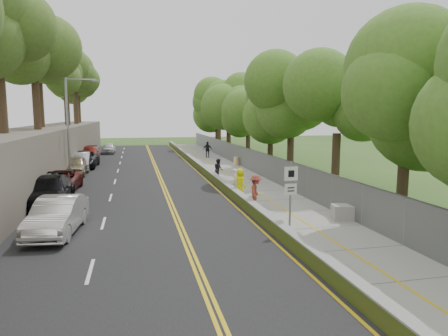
{
  "coord_description": "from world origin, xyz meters",
  "views": [
    {
      "loc": [
        -5.64,
        -19.31,
        5.22
      ],
      "look_at": [
        0.5,
        8.0,
        1.4
      ],
      "focal_mm": 32.0,
      "sensor_mm": 36.0,
      "label": 1
    }
  ],
  "objects_px": {
    "signpost": "(291,188)",
    "person_far": "(208,150)",
    "construction_barrel": "(236,161)",
    "streetlight": "(71,121)",
    "car_1": "(57,216)",
    "concrete_block": "(343,212)",
    "car_2": "(59,182)",
    "painter_0": "(240,182)"
  },
  "relations": [
    {
      "from": "signpost",
      "to": "person_far",
      "type": "distance_m",
      "value": 30.15
    },
    {
      "from": "signpost",
      "to": "construction_barrel",
      "type": "height_order",
      "value": "signpost"
    },
    {
      "from": "streetlight",
      "to": "car_1",
      "type": "distance_m",
      "value": 15.84
    },
    {
      "from": "streetlight",
      "to": "person_far",
      "type": "xyz_separation_m",
      "value": [
        13.26,
        13.07,
        -3.64
      ]
    },
    {
      "from": "concrete_block",
      "to": "person_far",
      "type": "height_order",
      "value": "person_far"
    },
    {
      "from": "car_2",
      "to": "person_far",
      "type": "height_order",
      "value": "person_far"
    },
    {
      "from": "car_2",
      "to": "painter_0",
      "type": "height_order",
      "value": "painter_0"
    },
    {
      "from": "car_1",
      "to": "painter_0",
      "type": "relative_size",
      "value": 2.71
    },
    {
      "from": "streetlight",
      "to": "car_2",
      "type": "relative_size",
      "value": 1.59
    },
    {
      "from": "car_2",
      "to": "car_1",
      "type": "bearing_deg",
      "value": -78.09
    },
    {
      "from": "streetlight",
      "to": "car_1",
      "type": "relative_size",
      "value": 1.66
    },
    {
      "from": "streetlight",
      "to": "painter_0",
      "type": "bearing_deg",
      "value": -40.11
    },
    {
      "from": "car_2",
      "to": "person_far",
      "type": "bearing_deg",
      "value": 56.77
    },
    {
      "from": "streetlight",
      "to": "concrete_block",
      "type": "xyz_separation_m",
      "value": [
        14.76,
        -15.92,
        -4.23
      ]
    },
    {
      "from": "streetlight",
      "to": "concrete_block",
      "type": "relative_size",
      "value": 7.42
    },
    {
      "from": "painter_0",
      "to": "construction_barrel",
      "type": "bearing_deg",
      "value": -30.41
    },
    {
      "from": "person_far",
      "to": "car_1",
      "type": "bearing_deg",
      "value": 83.16
    },
    {
      "from": "concrete_block",
      "to": "painter_0",
      "type": "relative_size",
      "value": 0.61
    },
    {
      "from": "streetlight",
      "to": "concrete_block",
      "type": "bearing_deg",
      "value": -47.16
    },
    {
      "from": "signpost",
      "to": "car_1",
      "type": "xyz_separation_m",
      "value": [
        -10.05,
        1.71,
        -1.13
      ]
    },
    {
      "from": "streetlight",
      "to": "construction_barrel",
      "type": "relative_size",
      "value": 9.5
    },
    {
      "from": "painter_0",
      "to": "streetlight",
      "type": "bearing_deg",
      "value": 32.95
    },
    {
      "from": "car_1",
      "to": "signpost",
      "type": "bearing_deg",
      "value": -4.03
    },
    {
      "from": "construction_barrel",
      "to": "car_1",
      "type": "relative_size",
      "value": 0.18
    },
    {
      "from": "signpost",
      "to": "concrete_block",
      "type": "bearing_deg",
      "value": 18.65
    },
    {
      "from": "person_far",
      "to": "car_2",
      "type": "bearing_deg",
      "value": 69.76
    },
    {
      "from": "streetlight",
      "to": "construction_barrel",
      "type": "xyz_separation_m",
      "value": [
        14.76,
        5.37,
        -4.17
      ]
    },
    {
      "from": "car_1",
      "to": "car_2",
      "type": "height_order",
      "value": "car_1"
    },
    {
      "from": "car_1",
      "to": "painter_0",
      "type": "distance_m",
      "value": 11.38
    },
    {
      "from": "streetlight",
      "to": "car_1",
      "type": "bearing_deg",
      "value": -84.54
    },
    {
      "from": "streetlight",
      "to": "painter_0",
      "type": "distance_m",
      "value": 15.12
    },
    {
      "from": "car_1",
      "to": "concrete_block",
      "type": "bearing_deg",
      "value": 2.99
    },
    {
      "from": "construction_barrel",
      "to": "concrete_block",
      "type": "xyz_separation_m",
      "value": [
        0.0,
        -21.29,
        -0.06
      ]
    },
    {
      "from": "car_2",
      "to": "painter_0",
      "type": "distance_m",
      "value": 12.06
    },
    {
      "from": "concrete_block",
      "to": "painter_0",
      "type": "bearing_deg",
      "value": 118.74
    },
    {
      "from": "streetlight",
      "to": "construction_barrel",
      "type": "height_order",
      "value": "streetlight"
    },
    {
      "from": "construction_barrel",
      "to": "car_2",
      "type": "bearing_deg",
      "value": -144.18
    },
    {
      "from": "streetlight",
      "to": "construction_barrel",
      "type": "distance_m",
      "value": 16.25
    },
    {
      "from": "car_2",
      "to": "construction_barrel",
      "type": "bearing_deg",
      "value": 38.57
    },
    {
      "from": "streetlight",
      "to": "concrete_block",
      "type": "height_order",
      "value": "streetlight"
    },
    {
      "from": "signpost",
      "to": "painter_0",
      "type": "distance_m",
      "value": 7.64
    },
    {
      "from": "painter_0",
      "to": "person_far",
      "type": "bearing_deg",
      "value": -22.14
    }
  ]
}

